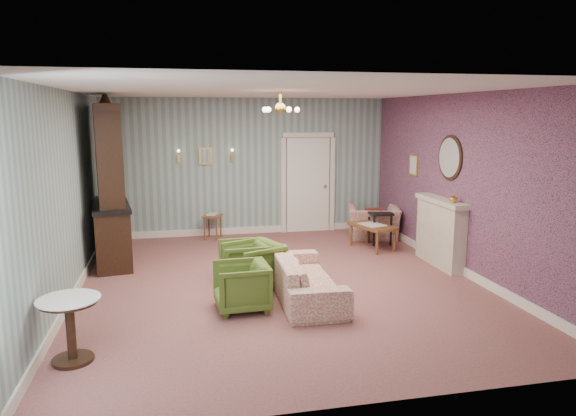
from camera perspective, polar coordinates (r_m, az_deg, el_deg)
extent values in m
plane|color=#8C5551|center=(8.14, -0.79, -8.19)|extent=(7.00, 7.00, 0.00)
plane|color=white|center=(7.73, -0.85, 12.67)|extent=(7.00, 7.00, 0.00)
plane|color=slate|center=(11.23, -4.33, 4.48)|extent=(6.00, 0.00, 6.00)
plane|color=slate|center=(4.48, 8.00, -4.38)|extent=(6.00, 0.00, 6.00)
plane|color=slate|center=(7.80, -22.99, 1.14)|extent=(0.00, 7.00, 7.00)
plane|color=slate|center=(8.88, 18.54, 2.45)|extent=(0.00, 7.00, 7.00)
plane|color=#B2596C|center=(8.88, 18.46, 2.45)|extent=(0.00, 7.00, 7.00)
imported|color=#4C6523|center=(7.02, -5.09, -8.25)|extent=(0.67, 0.71, 0.70)
imported|color=#4C6523|center=(7.86, -3.73, -6.00)|extent=(0.91, 0.94, 0.76)
imported|color=#4C6523|center=(8.10, -4.82, -5.66)|extent=(0.69, 0.73, 0.72)
imported|color=#9D413F|center=(7.44, 1.88, -6.73)|extent=(0.67, 2.08, 0.80)
imported|color=#9D413F|center=(11.05, 9.29, -0.98)|extent=(1.16, 0.91, 0.89)
imported|color=gold|center=(8.83, 17.56, 1.04)|extent=(0.15, 0.15, 0.15)
cube|color=maroon|center=(10.89, 9.34, -0.97)|extent=(0.41, 0.28, 0.39)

